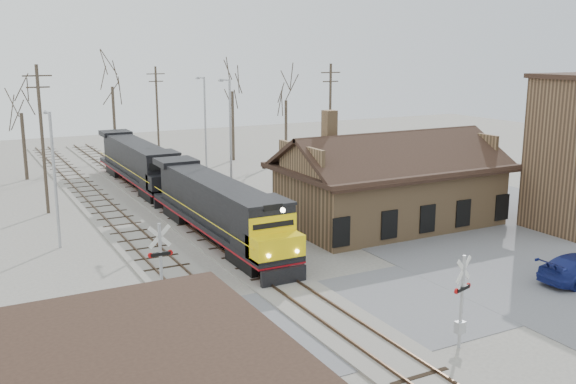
% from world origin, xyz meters
% --- Properties ---
extents(ground, '(140.00, 140.00, 0.00)m').
position_xyz_m(ground, '(0.00, 0.00, 0.00)').
color(ground, '#A29D92').
rests_on(ground, ground).
extents(road, '(60.00, 9.00, 0.03)m').
position_xyz_m(road, '(0.00, 0.00, 0.01)').
color(road, slate).
rests_on(road, ground).
extents(parking_lot, '(22.00, 26.00, 0.03)m').
position_xyz_m(parking_lot, '(18.00, 4.00, 0.02)').
color(parking_lot, slate).
rests_on(parking_lot, ground).
extents(track_main, '(3.40, 90.00, 0.24)m').
position_xyz_m(track_main, '(0.00, 15.00, 0.07)').
color(track_main, '#A29D92').
rests_on(track_main, ground).
extents(track_siding, '(3.40, 90.00, 0.24)m').
position_xyz_m(track_siding, '(-4.50, 15.00, 0.07)').
color(track_siding, '#A29D92').
rests_on(track_siding, ground).
extents(depot, '(15.20, 9.31, 7.90)m').
position_xyz_m(depot, '(11.99, 12.00, 2.41)').
color(depot, '#97744E').
rests_on(depot, ground).
extents(locomotive_lead, '(2.73, 18.30, 4.06)m').
position_xyz_m(locomotive_lead, '(0.00, 13.34, 2.13)').
color(locomotive_lead, black).
rests_on(locomotive_lead, ground).
extents(locomotive_trailing, '(2.73, 18.30, 3.84)m').
position_xyz_m(locomotive_trailing, '(0.00, 31.91, 2.13)').
color(locomotive_trailing, black).
rests_on(locomotive_trailing, ground).
extents(crossbuck_near, '(1.09, 0.39, 3.92)m').
position_xyz_m(crossbuck_near, '(3.06, -4.72, 1.85)').
color(crossbuck_near, '#A5A8AD').
rests_on(crossbuck_near, ground).
extents(crossbuck_far, '(1.18, 0.31, 4.14)m').
position_xyz_m(crossbuck_far, '(-6.36, 4.76, 1.94)').
color(crossbuck_far, '#A5A8AD').
rests_on(crossbuck_far, ground).
extents(streetlight_a, '(0.25, 2.04, 8.27)m').
position_xyz_m(streetlight_a, '(-9.04, 17.08, 4.67)').
color(streetlight_a, '#A5A8AD').
rests_on(streetlight_a, ground).
extents(streetlight_b, '(0.25, 2.04, 9.74)m').
position_xyz_m(streetlight_b, '(4.03, 21.09, 5.41)').
color(streetlight_b, '#A5A8AD').
rests_on(streetlight_b, ground).
extents(streetlight_c, '(0.25, 2.04, 9.39)m').
position_xyz_m(streetlight_c, '(6.58, 33.04, 5.24)').
color(streetlight_c, '#A5A8AD').
rests_on(streetlight_c, ground).
extents(utility_pole_a, '(2.00, 0.24, 10.81)m').
position_xyz_m(utility_pole_a, '(-8.44, 26.17, 5.64)').
color(utility_pole_a, '#382D23').
rests_on(utility_pole_a, ground).
extents(utility_pole_b, '(2.00, 0.24, 10.05)m').
position_xyz_m(utility_pole_b, '(6.07, 46.25, 5.25)').
color(utility_pole_b, '#382D23').
rests_on(utility_pole_b, ground).
extents(utility_pole_c, '(2.00, 0.24, 10.59)m').
position_xyz_m(utility_pole_c, '(16.77, 27.61, 5.52)').
color(utility_pole_c, '#382D23').
rests_on(utility_pole_c, ground).
extents(tree_b, '(4.12, 4.12, 10.10)m').
position_xyz_m(tree_b, '(-8.35, 40.33, 7.18)').
color(tree_b, '#382D23').
rests_on(tree_b, ground).
extents(tree_c, '(5.27, 5.27, 12.90)m').
position_xyz_m(tree_c, '(1.77, 48.19, 9.19)').
color(tree_c, '#382D23').
rests_on(tree_c, ground).
extents(tree_d, '(4.98, 4.98, 12.20)m').
position_xyz_m(tree_d, '(12.89, 41.24, 8.69)').
color(tree_d, '#382D23').
rests_on(tree_d, ground).
extents(tree_e, '(4.32, 4.32, 10.59)m').
position_xyz_m(tree_e, '(18.01, 38.66, 7.54)').
color(tree_e, '#382D23').
rests_on(tree_e, ground).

